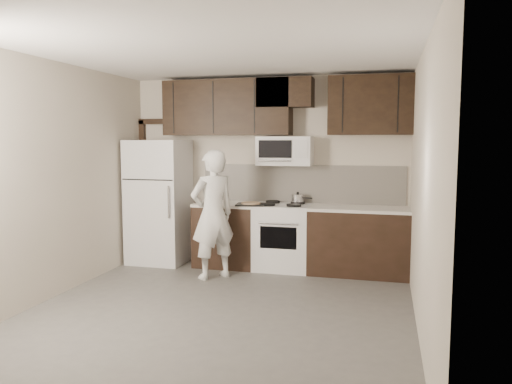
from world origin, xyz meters
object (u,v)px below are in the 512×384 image
at_px(microwave, 285,151).
at_px(person, 213,214).
at_px(stove, 283,236).
at_px(refrigerator, 159,202).

height_order(microwave, person, microwave).
distance_m(stove, person, 1.11).
xyz_separation_m(stove, microwave, (-0.00, 0.12, 1.19)).
xyz_separation_m(microwave, person, (-0.79, -0.79, -0.81)).
xyz_separation_m(stove, refrigerator, (-1.85, -0.05, 0.44)).
height_order(stove, microwave, microwave).
bearing_deg(refrigerator, person, -30.70).
bearing_deg(stove, microwave, 90.10).
relative_size(stove, microwave, 1.24).
bearing_deg(refrigerator, stove, 1.51).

